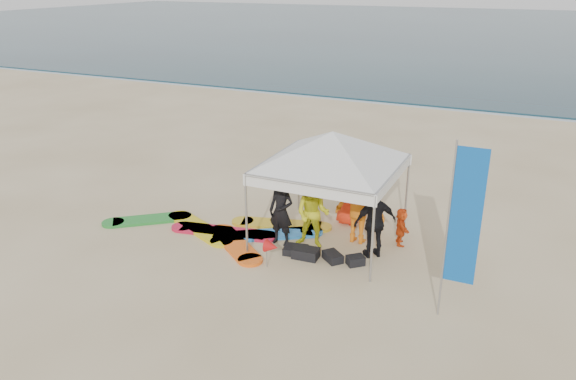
% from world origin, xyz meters
% --- Properties ---
extents(ground, '(120.00, 120.00, 0.00)m').
position_xyz_m(ground, '(0.00, 0.00, 0.00)').
color(ground, beige).
rests_on(ground, ground).
extents(ocean, '(160.00, 84.00, 0.08)m').
position_xyz_m(ocean, '(0.00, 60.00, 0.04)').
color(ocean, '#0C2633').
rests_on(ocean, ground).
extents(shoreline_foam, '(160.00, 1.20, 0.01)m').
position_xyz_m(shoreline_foam, '(0.00, 18.20, 0.00)').
color(shoreline_foam, silver).
rests_on(shoreline_foam, ground).
extents(person_black_a, '(0.61, 0.42, 1.60)m').
position_xyz_m(person_black_a, '(-0.22, 2.28, 0.80)').
color(person_black_a, black).
rests_on(person_black_a, ground).
extents(person_yellow, '(0.85, 0.70, 1.61)m').
position_xyz_m(person_yellow, '(0.48, 2.45, 0.80)').
color(person_yellow, yellow).
rests_on(person_yellow, ground).
extents(person_orange_a, '(1.21, 0.73, 1.83)m').
position_xyz_m(person_orange_a, '(1.34, 3.13, 0.92)').
color(person_orange_a, orange).
rests_on(person_orange_a, ground).
extents(person_black_b, '(0.99, 0.89, 1.61)m').
position_xyz_m(person_black_b, '(1.88, 2.56, 0.81)').
color(person_black_b, black).
rests_on(person_black_b, ground).
extents(person_orange_b, '(0.82, 0.60, 1.56)m').
position_xyz_m(person_orange_b, '(0.80, 3.97, 0.78)').
color(person_orange_b, '#FA3316').
rests_on(person_orange_b, ground).
extents(person_seated, '(0.54, 0.86, 0.88)m').
position_xyz_m(person_seated, '(2.27, 3.37, 0.44)').
color(person_seated, '#E44A14').
rests_on(person_seated, ground).
extents(canopy_tent, '(3.96, 3.96, 2.99)m').
position_xyz_m(canopy_tent, '(0.74, 2.86, 2.60)').
color(canopy_tent, '#A5A5A8').
rests_on(canopy_tent, ground).
extents(feather_flag, '(0.56, 0.04, 3.29)m').
position_xyz_m(feather_flag, '(3.85, 0.86, 1.93)').
color(feather_flag, '#A5A5A8').
rests_on(feather_flag, ground).
extents(marker_pennant, '(0.28, 0.28, 0.64)m').
position_xyz_m(marker_pennant, '(0.10, 1.14, 0.49)').
color(marker_pennant, '#A5A5A8').
rests_on(marker_pennant, ground).
extents(gear_pile, '(1.87, 0.58, 0.22)m').
position_xyz_m(gear_pile, '(0.78, 1.93, 0.10)').
color(gear_pile, black).
rests_on(gear_pile, ground).
extents(surfboard_spread, '(4.99, 2.68, 0.07)m').
position_xyz_m(surfboard_spread, '(-1.65, 2.29, 0.04)').
color(surfboard_spread, gold).
rests_on(surfboard_spread, ground).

